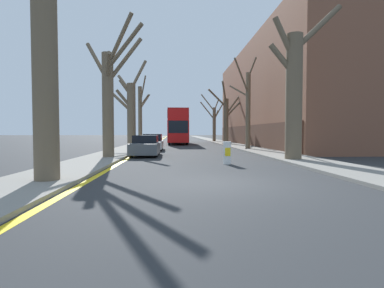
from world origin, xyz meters
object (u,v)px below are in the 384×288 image
(street_tree_right_1, at_px, (247,107))
(street_tree_right_3, at_px, (214,121))
(street_tree_right_0, at_px, (294,90))
(street_tree_right_2, at_px, (226,117))
(street_tree_left_3, at_px, (141,114))
(double_decker_bus, at_px, (178,125))
(street_tree_left_0, at_px, (43,54))
(parked_car_0, at_px, (146,146))
(parked_car_1, at_px, (153,143))
(street_tree_left_2, at_px, (130,111))
(traffic_bollard, at_px, (227,153))
(street_tree_left_1, at_px, (110,94))

(street_tree_right_1, relative_size, street_tree_right_3, 1.02)
(street_tree_right_0, relative_size, street_tree_right_2, 1.12)
(street_tree_left_3, distance_m, street_tree_right_3, 17.36)
(street_tree_right_2, height_order, double_decker_bus, street_tree_right_2)
(street_tree_right_1, height_order, street_tree_right_3, street_tree_right_1)
(street_tree_left_0, height_order, double_decker_bus, street_tree_left_0)
(parked_car_0, xyz_separation_m, parked_car_1, (0.00, 6.29, 0.01))
(street_tree_left_3, bearing_deg, street_tree_left_2, -89.74)
(street_tree_left_0, distance_m, street_tree_right_2, 30.90)
(street_tree_right_1, relative_size, street_tree_right_2, 1.04)
(parked_car_1, bearing_deg, street_tree_right_0, -50.31)
(parked_car_1, xyz_separation_m, traffic_bollard, (4.58, -11.76, -0.10))
(street_tree_right_2, height_order, traffic_bollard, street_tree_right_2)
(street_tree_left_2, xyz_separation_m, street_tree_left_3, (-0.04, 8.32, 0.27))
(street_tree_right_2, relative_size, parked_car_0, 1.87)
(street_tree_right_2, xyz_separation_m, parked_car_0, (-8.60, -18.24, -2.85))
(street_tree_left_3, relative_size, street_tree_right_0, 0.90)
(street_tree_left_2, height_order, street_tree_left_3, street_tree_left_2)
(parked_car_1, distance_m, traffic_bollard, 12.63)
(street_tree_left_3, xyz_separation_m, parked_car_0, (2.06, -15.35, -3.13))
(street_tree_right_0, bearing_deg, street_tree_right_2, 89.92)
(street_tree_left_2, bearing_deg, parked_car_1, -20.32)
(street_tree_left_1, height_order, street_tree_right_1, street_tree_left_1)
(street_tree_left_2, relative_size, parked_car_0, 1.97)
(street_tree_right_3, relative_size, parked_car_1, 1.85)
(street_tree_right_3, bearing_deg, street_tree_left_2, -115.21)
(traffic_bollard, bearing_deg, parked_car_1, 111.29)
(street_tree_left_3, height_order, street_tree_right_0, street_tree_right_0)
(street_tree_left_0, bearing_deg, double_decker_bus, 82.01)
(street_tree_left_2, bearing_deg, double_decker_bus, 72.18)
(street_tree_left_1, bearing_deg, double_decker_bus, 79.44)
(street_tree_left_1, distance_m, street_tree_right_0, 10.63)
(street_tree_left_0, relative_size, street_tree_left_3, 1.13)
(double_decker_bus, relative_size, parked_car_0, 2.80)
(street_tree_left_0, distance_m, parked_car_1, 17.49)
(street_tree_right_2, bearing_deg, street_tree_right_3, 90.95)
(street_tree_right_0, height_order, traffic_bollard, street_tree_right_0)
(street_tree_left_0, bearing_deg, street_tree_right_0, 32.35)
(street_tree_left_1, bearing_deg, parked_car_1, 77.38)
(street_tree_right_2, bearing_deg, double_decker_bus, 158.66)
(street_tree_left_3, bearing_deg, parked_car_1, -77.21)
(street_tree_left_3, relative_size, street_tree_right_3, 0.99)
(street_tree_left_0, distance_m, double_decker_bus, 31.78)
(street_tree_left_0, relative_size, traffic_bollard, 7.84)
(street_tree_right_3, relative_size, parked_car_0, 1.91)
(double_decker_bus, bearing_deg, street_tree_right_2, -21.34)
(street_tree_right_1, bearing_deg, double_decker_bus, 113.40)
(double_decker_bus, distance_m, parked_car_0, 20.90)
(street_tree_right_3, distance_m, traffic_bollard, 35.01)
(street_tree_left_0, distance_m, street_tree_right_3, 41.31)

